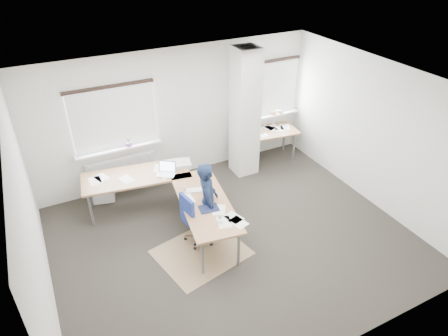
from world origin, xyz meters
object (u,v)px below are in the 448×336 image
desk_main (171,188)px  task_chair (198,228)px  desk_side (267,133)px  person (208,201)px

desk_main → task_chair: size_ratio=2.86×
desk_side → desk_main: bearing=-150.7°
task_chair → person: size_ratio=0.69×
desk_main → task_chair: task_chair is taller
task_chair → desk_side: bearing=26.9°
desk_main → task_chair: 0.90m
desk_main → desk_side: 2.97m
task_chair → person: 0.52m
desk_side → person: size_ratio=1.00×
desk_side → task_chair: desk_side is taller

